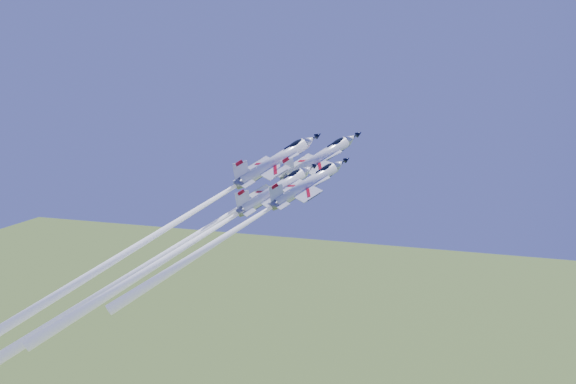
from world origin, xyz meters
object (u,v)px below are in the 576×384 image
(jet_lead, at_px, (200,233))
(jet_slot, at_px, (189,244))
(jet_left, at_px, (143,243))
(jet_right, at_px, (242,226))

(jet_lead, xyz_separation_m, jet_slot, (0.87, -5.69, -0.39))
(jet_left, relative_size, jet_right, 1.88)
(jet_lead, relative_size, jet_right, 1.74)
(jet_lead, relative_size, jet_left, 0.92)
(jet_slot, bearing_deg, jet_lead, 146.26)
(jet_lead, distance_m, jet_left, 9.42)
(jet_left, xyz_separation_m, jet_right, (17.78, -0.83, 4.34))
(jet_lead, height_order, jet_slot, jet_lead)
(jet_lead, bearing_deg, jet_right, 20.51)
(jet_lead, bearing_deg, jet_slot, -33.74)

